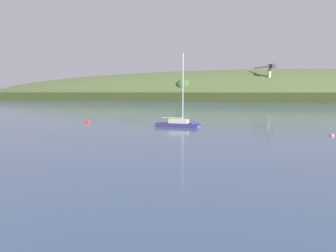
# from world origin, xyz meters

# --- Properties ---
(far_shoreline_hill) EXTENTS (516.71, 139.04, 37.64)m
(far_shoreline_hill) POSITION_xyz_m (-3.76, 219.70, 0.26)
(far_shoreline_hill) COLOR #35401E
(far_shoreline_hill) RESTS_ON ground
(dockside_crane) EXTENTS (10.99, 14.11, 19.53)m
(dockside_crane) POSITION_xyz_m (16.15, 187.62, 9.76)
(dockside_crane) COLOR #4C4C51
(dockside_crane) RESTS_ON ground
(sailboat_near_mooring) EXTENTS (6.80, 2.47, 11.00)m
(sailboat_near_mooring) POSITION_xyz_m (-1.17, 51.11, 0.10)
(sailboat_near_mooring) COLOR navy
(sailboat_near_mooring) RESTS_ON ground
(mooring_buoy_midchannel) EXTENTS (0.55, 0.55, 0.63)m
(mooring_buoy_midchannel) POSITION_xyz_m (16.61, 45.88, 0.00)
(mooring_buoy_midchannel) COLOR #E06675
(mooring_buoy_midchannel) RESTS_ON ground
(mooring_buoy_off_fishing_boat) EXTENTS (0.75, 0.75, 0.83)m
(mooring_buoy_off_fishing_boat) POSITION_xyz_m (-16.87, 53.45, 0.00)
(mooring_buoy_off_fishing_boat) COLOR red
(mooring_buoy_off_fishing_boat) RESTS_ON ground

